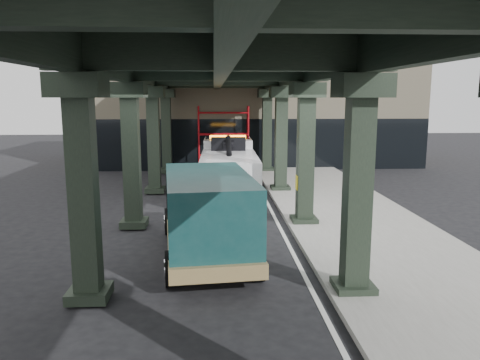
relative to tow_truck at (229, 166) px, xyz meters
name	(u,v)px	position (x,y,z in m)	size (l,w,h in m)	color
ground	(234,244)	(-0.08, -7.52, -1.36)	(90.00, 90.00, 0.00)	black
sidewalk	(356,222)	(4.42, -5.52, -1.28)	(5.00, 40.00, 0.15)	gray
lane_stripe	(279,225)	(1.62, -5.52, -1.35)	(0.12, 38.00, 0.01)	silver
viaduct	(219,68)	(-0.48, -5.52, 4.11)	(7.40, 32.00, 6.40)	black
building	(249,105)	(1.92, 12.48, 2.64)	(22.00, 10.00, 8.00)	#C6B793
scaffolding	(223,137)	(-0.08, 7.12, 0.75)	(3.08, 0.88, 4.00)	red
tow_truck	(229,166)	(0.00, 0.00, 0.00)	(2.67, 8.53, 2.78)	black
towed_van	(207,212)	(-0.87, -8.76, -0.04)	(2.94, 6.25, 2.45)	#103B3C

